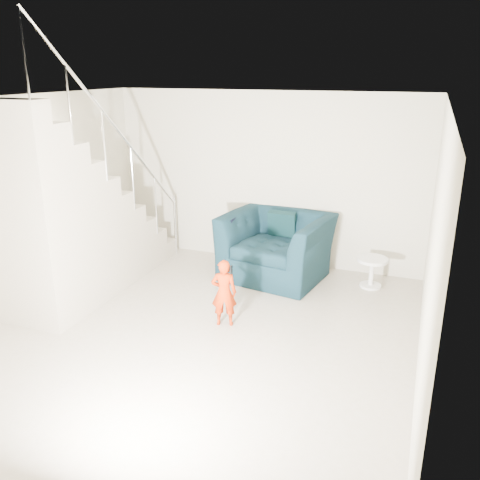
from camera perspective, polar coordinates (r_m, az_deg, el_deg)
name	(u,v)px	position (r m, az deg, el deg)	size (l,w,h in m)	color
floor	(193,337)	(6.11, -5.35, -10.84)	(5.50, 5.50, 0.00)	gray
ceiling	(184,100)	(5.33, -6.26, 15.31)	(5.50, 5.50, 0.00)	silver
back_wall	(265,179)	(8.05, 2.88, 6.83)	(5.00, 5.00, 0.00)	#BBB098
left_wall	(9,207)	(7.01, -24.49, 3.35)	(5.50, 5.50, 0.00)	#BBB098
right_wall	(431,256)	(5.04, 20.70, -1.73)	(5.50, 5.50, 0.00)	#BBB098
armchair	(276,246)	(7.62, 4.09, -0.70)	(1.47, 1.29, 0.96)	black
toddler	(224,293)	(6.19, -1.81, -5.93)	(0.31, 0.20, 0.85)	#AE1D05
side_table	(372,268)	(7.53, 14.59, -3.02)	(0.44, 0.44, 0.44)	silver
staircase	(74,230)	(7.18, -18.17, 1.10)	(1.02, 3.03, 3.62)	#ADA089
cushion	(282,224)	(7.85, 4.76, 1.77)	(0.43, 0.12, 0.41)	black
throw	(237,236)	(7.69, -0.38, 0.50)	(0.06, 0.57, 0.64)	black
phone	(231,270)	(6.03, -1.00, -3.36)	(0.02, 0.05, 0.10)	black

